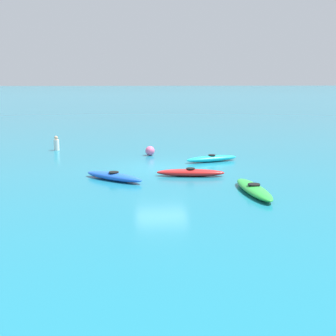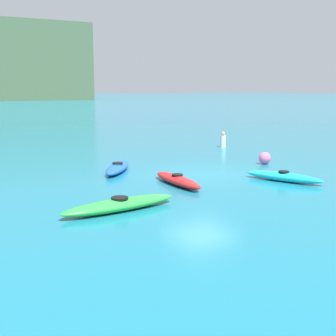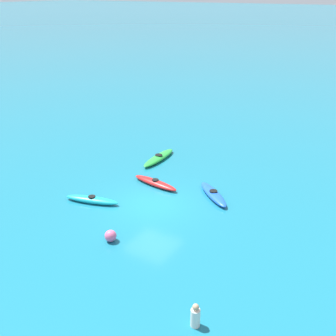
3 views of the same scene
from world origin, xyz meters
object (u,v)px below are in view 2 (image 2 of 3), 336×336
Objects in this scene: person_near_shore at (223,140)px; kayak_green at (120,205)px; kayak_red at (177,180)px; kayak_blue at (118,168)px; buoy_pink at (265,158)px; kayak_cyan at (284,177)px.

kayak_green is at bearing -141.92° from person_near_shore.
person_near_shore is at bearing 38.08° from kayak_green.
kayak_blue is at bearing 98.01° from kayak_red.
kayak_red is 0.88× the size of kayak_green.
kayak_green is 14.47m from person_near_shore.
buoy_pink is at bearing 20.69° from kayak_green.
kayak_green is 6.64× the size of buoy_pink.
kayak_blue is 5.17× the size of buoy_pink.
kayak_cyan is at bearing -52.02° from kayak_blue.
kayak_red is 10.73m from person_near_shore.
kayak_cyan is 3.81m from kayak_red.
buoy_pink is at bearing 53.87° from kayak_cyan.
buoy_pink reaches higher than kayak_red.
kayak_green is at bearing -117.76° from kayak_blue.
kayak_green is at bearing -159.31° from buoy_pink.
kayak_red is 5.89m from buoy_pink.
kayak_red is at bearing 30.47° from kayak_green.
kayak_blue is 3.09× the size of person_near_shore.
kayak_green and kayak_blue have the same top height.
kayak_blue is (2.79, 5.30, 0.00)m from kayak_green.
buoy_pink is at bearing 14.43° from kayak_red.
person_near_shore is at bearing 61.53° from kayak_cyan.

